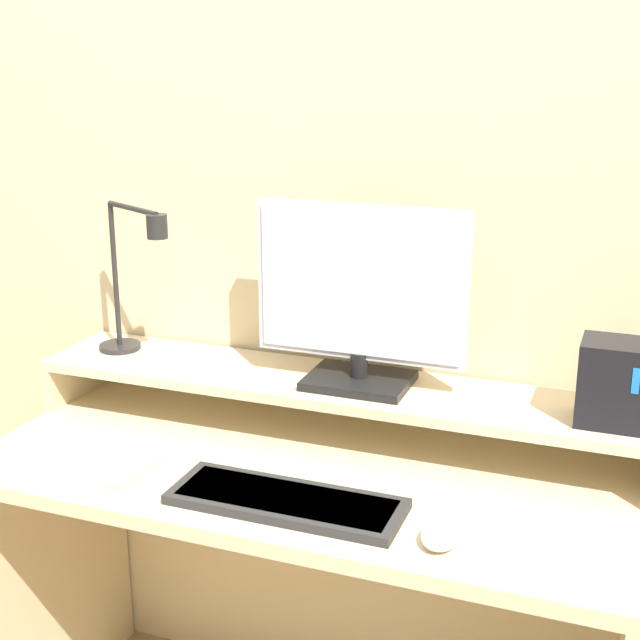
{
  "coord_description": "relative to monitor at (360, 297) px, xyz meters",
  "views": [
    {
      "loc": [
        0.6,
        -1.2,
        1.53
      ],
      "look_at": [
        0.02,
        0.32,
        1.04
      ],
      "focal_mm": 50.0,
      "sensor_mm": 36.0,
      "label": 1
    }
  ],
  "objects": [
    {
      "name": "wall_back",
      "position": [
        -0.06,
        0.16,
        0.19
      ],
      "size": [
        6.0,
        0.05,
        2.5
      ],
      "color": "beige",
      "rests_on": "ground_plane"
    },
    {
      "name": "monitor",
      "position": [
        0.0,
        0.0,
        0.0
      ],
      "size": [
        0.44,
        0.16,
        0.38
      ],
      "color": "black",
      "rests_on": "monitor_shelf"
    },
    {
      "name": "mouse",
      "position": [
        0.26,
        -0.35,
        -0.29
      ],
      "size": [
        0.07,
        0.1,
        0.03
      ],
      "color": "white",
      "rests_on": "desk"
    },
    {
      "name": "monitor_shelf",
      "position": [
        -0.06,
        0.0,
        -0.21
      ],
      "size": [
        1.3,
        0.24,
        0.12
      ],
      "color": "beige",
      "rests_on": "desk"
    },
    {
      "name": "desk_lamp",
      "position": [
        -0.53,
        -0.01,
        -0.01
      ],
      "size": [
        0.24,
        0.16,
        0.35
      ],
      "color": "black",
      "rests_on": "monitor_shelf"
    },
    {
      "name": "router_dock",
      "position": [
        0.5,
        -0.02,
        -0.11
      ],
      "size": [
        0.13,
        0.11,
        0.16
      ],
      "color": "black",
      "rests_on": "monitor_shelf"
    },
    {
      "name": "desk",
      "position": [
        -0.06,
        -0.17,
        -0.52
      ],
      "size": [
        1.3,
        0.58,
        0.75
      ],
      "color": "beige",
      "rests_on": "ground_plane"
    },
    {
      "name": "remote_control",
      "position": [
        -0.35,
        -0.32,
        -0.3
      ],
      "size": [
        0.04,
        0.14,
        0.02
      ],
      "color": "#99999E",
      "rests_on": "desk"
    },
    {
      "name": "keyboard",
      "position": [
        -0.03,
        -0.32,
        -0.3
      ],
      "size": [
        0.43,
        0.15,
        0.02
      ],
      "color": "#282828",
      "rests_on": "desk"
    }
  ]
}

